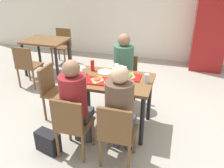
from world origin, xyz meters
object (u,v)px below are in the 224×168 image
at_px(plastic_cup_a, 116,67).
at_px(main_table, 112,86).
at_px(tray_red_near, 95,81).
at_px(tray_red_far, 128,77).
at_px(condiment_bottle, 93,66).
at_px(paper_plate_center, 105,72).
at_px(background_chair_near, 27,64).
at_px(background_chair_far, 62,43).
at_px(person_in_brown_jacket, 120,107).
at_px(foil_bundle, 80,72).
at_px(pizza_slice_a, 97,79).
at_px(plastic_cup_d, 124,70).
at_px(chair_left_end, 53,88).
at_px(paper_plate_near_edge, 120,87).
at_px(soda_can, 147,79).
at_px(person_in_red, 75,100).
at_px(background_table, 46,46).
at_px(chair_far_side, 125,76).
at_px(chair_near_right, 116,132).
at_px(chair_near_left, 71,123).
at_px(person_far_side, 123,66).
at_px(plastic_cup_c, 83,71).
at_px(pizza_slice_b, 129,76).
at_px(drink_fridge, 211,28).

bearing_deg(plastic_cup_a, main_table, -84.95).
height_order(tray_red_near, tray_red_far, same).
bearing_deg(condiment_bottle, main_table, -29.37).
distance_m(paper_plate_center, plastic_cup_a, 0.18).
distance_m(background_chair_near, background_chair_far, 1.47).
relative_size(person_in_brown_jacket, foil_bundle, 12.47).
height_order(pizza_slice_a, plastic_cup_d, plastic_cup_d).
xyz_separation_m(chair_left_end, tray_red_far, (1.14, 0.11, 0.29)).
distance_m(paper_plate_near_edge, soda_can, 0.38).
xyz_separation_m(person_in_red, pizza_slice_a, (0.10, 0.50, 0.06)).
distance_m(condiment_bottle, background_table, 2.07).
bearing_deg(tray_red_far, person_in_brown_jacket, -83.44).
bearing_deg(chair_far_side, condiment_bottle, -123.29).
bearing_deg(pizza_slice_a, chair_left_end, 171.68).
relative_size(person_in_brown_jacket, background_chair_near, 1.49).
bearing_deg(chair_far_side, plastic_cup_d, -77.78).
xyz_separation_m(chair_near_right, foil_bundle, (-0.75, 0.74, 0.33)).
bearing_deg(paper_plate_near_edge, foil_bundle, 163.87).
bearing_deg(chair_near_right, main_table, 110.24).
xyz_separation_m(chair_near_left, person_in_red, (-0.00, 0.14, 0.25)).
relative_size(chair_left_end, plastic_cup_a, 8.37).
height_order(person_far_side, plastic_cup_c, person_far_side).
relative_size(plastic_cup_d, background_chair_far, 0.12).
height_order(chair_near_left, tray_red_far, chair_near_left).
distance_m(chair_near_right, tray_red_near, 0.84).
relative_size(pizza_slice_b, drink_fridge, 0.13).
distance_m(plastic_cup_c, plastic_cup_d, 0.59).
bearing_deg(plastic_cup_c, paper_plate_near_edge, -22.94).
bearing_deg(chair_far_side, chair_near_left, -100.45).
height_order(chair_left_end, plastic_cup_a, plastic_cup_a).
xyz_separation_m(tray_red_near, tray_red_far, (0.39, 0.24, 0.00)).
xyz_separation_m(chair_near_left, tray_red_far, (0.47, 0.87, 0.29)).
distance_m(tray_red_near, condiment_bottle, 0.38).
bearing_deg(background_table, person_far_side, -24.85).
height_order(tray_red_far, background_chair_far, background_chair_far).
height_order(person_far_side, paper_plate_center, person_far_side).
bearing_deg(tray_red_far, tray_red_near, -148.30).
height_order(paper_plate_near_edge, plastic_cup_d, plastic_cup_d).
bearing_deg(plastic_cup_d, condiment_bottle, -175.53).
distance_m(tray_red_far, paper_plate_center, 0.37).
distance_m(person_far_side, plastic_cup_c, 0.72).
relative_size(chair_near_left, background_chair_near, 1.00).
xyz_separation_m(chair_near_left, chair_near_right, (0.56, 0.00, 0.00)).
height_order(person_far_side, soda_can, person_far_side).
height_order(chair_near_left, tray_red_near, chair_near_left).
bearing_deg(pizza_slice_b, chair_near_left, -119.21).
relative_size(tray_red_near, drink_fridge, 0.19).
bearing_deg(background_table, drink_fridge, 21.44).
distance_m(tray_red_near, plastic_cup_d, 0.48).
distance_m(paper_plate_center, drink_fridge, 3.10).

